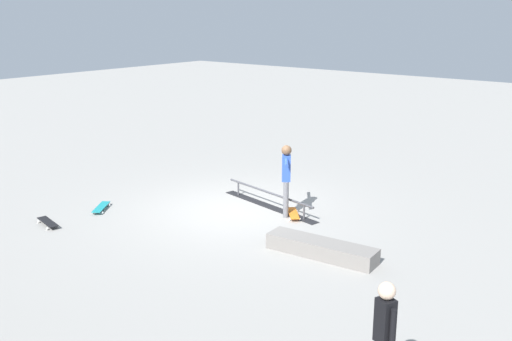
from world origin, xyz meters
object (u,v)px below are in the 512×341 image
(skate_ledge, at_px, (321,249))
(loose_skateboard_teal, at_px, (101,207))
(skater_main, at_px, (286,175))
(skateboard_main, at_px, (293,213))
(bystander_black_shirt, at_px, (384,335))
(loose_skateboard_black, at_px, (48,222))
(grind_rail, at_px, (269,200))

(skate_ledge, height_order, loose_skateboard_teal, skate_ledge)
(skater_main, distance_m, loose_skateboard_teal, 4.41)
(skateboard_main, height_order, bystander_black_shirt, bystander_black_shirt)
(skate_ledge, bearing_deg, skateboard_main, -41.22)
(loose_skateboard_black, height_order, loose_skateboard_teal, same)
(skate_ledge, relative_size, skateboard_main, 2.99)
(bystander_black_shirt, relative_size, loose_skateboard_teal, 2.00)
(skate_ledge, height_order, skater_main, skater_main)
(grind_rail, distance_m, skateboard_main, 0.88)
(bystander_black_shirt, bearing_deg, loose_skateboard_teal, 7.59)
(skateboard_main, xyz_separation_m, loose_skateboard_black, (3.84, 3.80, 0.00))
(bystander_black_shirt, xyz_separation_m, loose_skateboard_teal, (8.35, -2.23, -0.79))
(loose_skateboard_teal, bearing_deg, skater_main, 88.04)
(loose_skateboard_black, bearing_deg, skater_main, 57.87)
(skateboard_main, relative_size, loose_skateboard_teal, 0.95)
(skater_main, height_order, skateboard_main, skater_main)
(grind_rail, distance_m, skate_ledge, 3.07)
(skate_ledge, bearing_deg, skater_main, -37.29)
(skate_ledge, height_order, loose_skateboard_black, skate_ledge)
(skate_ledge, height_order, bystander_black_shirt, bystander_black_shirt)
(skateboard_main, bearing_deg, loose_skateboard_black, 92.58)
(loose_skateboard_black, bearing_deg, bystander_black_shirt, 6.68)
(skateboard_main, height_order, loose_skateboard_black, same)
(skate_ledge, relative_size, bystander_black_shirt, 1.42)
(grind_rail, distance_m, loose_skateboard_black, 5.01)
(loose_skateboard_teal, bearing_deg, skate_ledge, 64.69)
(loose_skateboard_black, bearing_deg, skate_ledge, 35.21)
(skater_main, relative_size, skateboard_main, 2.27)
(skater_main, relative_size, loose_skateboard_black, 2.00)
(skate_ledge, relative_size, skater_main, 1.32)
(skate_ledge, xyz_separation_m, loose_skateboard_black, (5.55, 2.31, -0.08))
(bystander_black_shirt, relative_size, loose_skateboard_black, 1.86)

